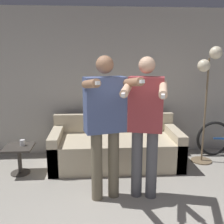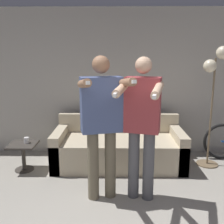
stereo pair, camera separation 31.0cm
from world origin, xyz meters
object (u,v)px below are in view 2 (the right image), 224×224
(person_right, at_px, (142,121))
(cup, at_px, (27,140))
(floor_lamp, at_px, (215,77))
(side_table, at_px, (23,151))
(couch, at_px, (119,148))
(person_left, at_px, (102,118))
(cat, at_px, (147,109))

(person_right, bearing_deg, cup, 168.79)
(floor_lamp, distance_m, side_table, 3.22)
(couch, relative_size, floor_lamp, 1.09)
(person_left, distance_m, cup, 1.60)
(floor_lamp, height_order, cup, floor_lamp)
(person_left, height_order, cup, person_left)
(person_right, relative_size, cat, 4.40)
(person_right, bearing_deg, person_left, -165.08)
(side_table, bearing_deg, floor_lamp, 4.84)
(cup, bearing_deg, person_left, -34.53)
(person_right, bearing_deg, cat, 95.64)
(person_right, xyz_separation_m, side_table, (-1.77, 0.81, -0.71))
(cat, bearing_deg, cup, -163.34)
(person_left, xyz_separation_m, floor_lamp, (1.71, 1.06, 0.40))
(floor_lamp, bearing_deg, couch, 179.63)
(person_left, relative_size, side_table, 4.10)
(side_table, xyz_separation_m, cup, (0.05, 0.04, 0.17))
(person_right, distance_m, floor_lamp, 1.68)
(couch, distance_m, person_right, 1.34)
(cat, height_order, cup, cat)
(couch, relative_size, person_right, 1.18)
(side_table, relative_size, cup, 4.87)
(floor_lamp, relative_size, cup, 21.47)
(cup, bearing_deg, person_right, -26.33)
(person_left, bearing_deg, person_right, -14.57)
(side_table, bearing_deg, cup, 40.23)
(couch, height_order, cup, couch)
(cat, relative_size, floor_lamp, 0.21)
(person_right, distance_m, cat, 1.47)
(floor_lamp, bearing_deg, cat, 159.11)
(floor_lamp, bearing_deg, cup, -175.90)
(person_left, bearing_deg, couch, 64.08)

